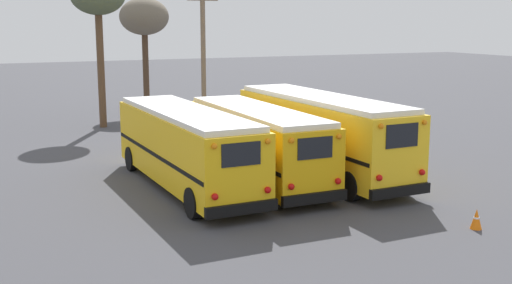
% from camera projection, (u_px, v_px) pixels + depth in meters
% --- Properties ---
extents(ground_plane, '(160.00, 160.00, 0.00)m').
position_uv_depth(ground_plane, '(257.00, 182.00, 25.46)').
color(ground_plane, '#424247').
extents(school_bus_0, '(2.68, 10.28, 3.02)m').
position_uv_depth(school_bus_0, '(186.00, 146.00, 24.21)').
color(school_bus_0, yellow).
rests_on(school_bus_0, ground).
extents(school_bus_1, '(2.57, 9.47, 2.95)m').
position_uv_depth(school_bus_1, '(257.00, 142.00, 25.20)').
color(school_bus_1, '#EAAA0F').
rests_on(school_bus_1, ground).
extents(school_bus_2, '(2.72, 10.62, 3.29)m').
position_uv_depth(school_bus_2, '(320.00, 132.00, 26.33)').
color(school_bus_2, yellow).
rests_on(school_bus_2, ground).
extents(utility_pole, '(1.80, 0.28, 8.48)m').
position_uv_depth(utility_pole, '(203.00, 54.00, 36.45)').
color(utility_pole, '#75604C').
rests_on(utility_pole, ground).
extents(bare_tree_0, '(3.40, 3.40, 7.84)m').
position_uv_depth(bare_tree_0, '(144.00, 18.00, 44.19)').
color(bare_tree_0, '#473323').
rests_on(bare_tree_0, ground).
extents(traffic_cone, '(0.36, 0.36, 0.63)m').
position_uv_depth(traffic_cone, '(476.00, 219.00, 19.66)').
color(traffic_cone, orange).
rests_on(traffic_cone, ground).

